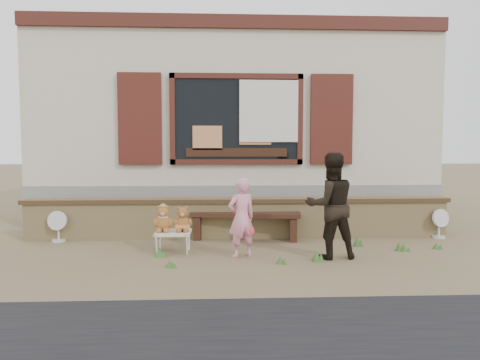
{
  "coord_description": "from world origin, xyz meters",
  "views": [
    {
      "loc": [
        -0.31,
        -6.12,
        1.47
      ],
      "look_at": [
        0.0,
        0.6,
        1.0
      ],
      "focal_mm": 32.0,
      "sensor_mm": 36.0,
      "label": 1
    }
  ],
  "objects_px": {
    "folding_chair": "(173,233)",
    "teddy_bear_left": "(163,218)",
    "teddy_bear_right": "(183,219)",
    "bench": "(245,220)",
    "adult": "(331,206)",
    "child": "(242,218)"
  },
  "relations": [
    {
      "from": "folding_chair",
      "to": "teddy_bear_left",
      "type": "distance_m",
      "value": 0.26
    },
    {
      "from": "teddy_bear_right",
      "to": "folding_chair",
      "type": "bearing_deg",
      "value": 180.0
    },
    {
      "from": "bench",
      "to": "adult",
      "type": "distance_m",
      "value": 1.68
    },
    {
      "from": "bench",
      "to": "teddy_bear_left",
      "type": "bearing_deg",
      "value": -138.18
    },
    {
      "from": "teddy_bear_left",
      "to": "child",
      "type": "xyz_separation_m",
      "value": [
        1.11,
        -0.31,
        0.05
      ]
    },
    {
      "from": "teddy_bear_left",
      "to": "adult",
      "type": "relative_size",
      "value": 0.27
    },
    {
      "from": "teddy_bear_right",
      "to": "teddy_bear_left",
      "type": "bearing_deg",
      "value": 180.0
    },
    {
      "from": "bench",
      "to": "folding_chair",
      "type": "height_order",
      "value": "bench"
    },
    {
      "from": "adult",
      "to": "teddy_bear_right",
      "type": "bearing_deg",
      "value": -16.88
    },
    {
      "from": "folding_chair",
      "to": "child",
      "type": "bearing_deg",
      "value": -16.99
    },
    {
      "from": "teddy_bear_left",
      "to": "child",
      "type": "height_order",
      "value": "child"
    },
    {
      "from": "teddy_bear_left",
      "to": "teddy_bear_right",
      "type": "xyz_separation_m",
      "value": [
        0.28,
        -0.0,
        -0.01
      ]
    },
    {
      "from": "teddy_bear_left",
      "to": "adult",
      "type": "xyz_separation_m",
      "value": [
        2.32,
        -0.4,
        0.22
      ]
    },
    {
      "from": "folding_chair",
      "to": "teddy_bear_right",
      "type": "height_order",
      "value": "teddy_bear_right"
    },
    {
      "from": "bench",
      "to": "adult",
      "type": "height_order",
      "value": "adult"
    },
    {
      "from": "bench",
      "to": "child",
      "type": "bearing_deg",
      "value": -87.91
    },
    {
      "from": "folding_chair",
      "to": "child",
      "type": "relative_size",
      "value": 0.46
    },
    {
      "from": "teddy_bear_left",
      "to": "child",
      "type": "bearing_deg",
      "value": -14.96
    },
    {
      "from": "teddy_bear_right",
      "to": "adult",
      "type": "distance_m",
      "value": 2.09
    },
    {
      "from": "teddy_bear_right",
      "to": "adult",
      "type": "relative_size",
      "value": 0.26
    },
    {
      "from": "child",
      "to": "adult",
      "type": "xyz_separation_m",
      "value": [
        1.21,
        -0.09,
        0.17
      ]
    },
    {
      "from": "folding_chair",
      "to": "child",
      "type": "height_order",
      "value": "child"
    }
  ]
}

